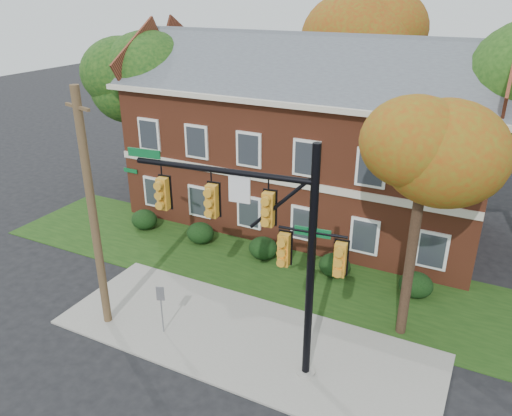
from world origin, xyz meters
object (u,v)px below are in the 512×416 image
at_px(hedge_right, 334,265).
at_px(tree_near_right, 431,163).
at_px(apartment_building, 308,130).
at_px(hedge_center, 263,248).
at_px(traffic_signal, 266,235).
at_px(hedge_far_right, 416,285).
at_px(tree_left_rear, 142,85).
at_px(utility_pole, 93,214).
at_px(tree_far_rear, 379,40).
at_px(sign_post, 161,302).
at_px(hedge_far_left, 144,220).
at_px(hedge_left, 200,233).

relative_size(hedge_right, tree_near_right, 0.16).
bearing_deg(apartment_building, hedge_center, -90.00).
bearing_deg(traffic_signal, hedge_far_right, 53.85).
distance_m(apartment_building, tree_left_rear, 9.94).
bearing_deg(tree_left_rear, utility_pole, -59.58).
xyz_separation_m(tree_left_rear, tree_far_rear, (11.07, 8.96, 2.16)).
height_order(tree_near_right, utility_pole, utility_pole).
distance_m(utility_pole, sign_post, 3.95).
relative_size(hedge_center, utility_pole, 0.16).
bearing_deg(tree_left_rear, hedge_far_right, -13.89).
xyz_separation_m(traffic_signal, utility_pole, (-6.39, -0.58, -0.37)).
bearing_deg(tree_far_rear, sign_post, -96.17).
bearing_deg(hedge_far_left, tree_near_right, -11.27).
xyz_separation_m(apartment_building, hedge_far_right, (7.00, -5.25, -4.46)).
xyz_separation_m(hedge_right, traffic_signal, (-0.23, -6.54, 4.39)).
xyz_separation_m(apartment_building, sign_post, (-0.80, -11.98, -3.62)).
xyz_separation_m(hedge_far_left, tree_near_right, (14.22, -2.83, 6.14)).
relative_size(tree_far_rear, sign_post, 5.73).
height_order(apartment_building, hedge_center, apartment_building).
height_order(hedge_right, tree_near_right, tree_near_right).
bearing_deg(tree_left_rear, hedge_far_left, -56.58).
distance_m(hedge_right, sign_post, 8.03).
distance_m(hedge_far_left, hedge_center, 7.00).
height_order(hedge_left, tree_far_rear, tree_far_rear).
bearing_deg(tree_near_right, utility_pole, -157.47).
height_order(hedge_far_left, tree_far_rear, tree_far_rear).
bearing_deg(tree_near_right, hedge_left, 165.19).
bearing_deg(hedge_left, apartment_building, 56.33).
distance_m(hedge_far_right, tree_left_rear, 18.30).
relative_size(apartment_building, hedge_left, 13.43).
distance_m(tree_far_rear, traffic_signal, 20.12).
xyz_separation_m(apartment_building, tree_far_rear, (1.34, 7.84, 3.86)).
distance_m(apartment_building, sign_post, 12.54).
relative_size(hedge_right, utility_pole, 0.16).
distance_m(hedge_center, traffic_signal, 8.53).
bearing_deg(tree_far_rear, tree_left_rear, -141.03).
bearing_deg(hedge_center, hedge_left, 180.00).
xyz_separation_m(hedge_center, hedge_right, (3.50, 0.00, 0.00)).
xyz_separation_m(hedge_left, hedge_far_right, (10.50, 0.00, 0.00)).
distance_m(tree_near_right, utility_pole, 11.40).
bearing_deg(sign_post, hedge_far_right, 19.44).
height_order(tree_left_rear, utility_pole, utility_pole).
xyz_separation_m(hedge_far_right, tree_left_rear, (-16.73, 4.14, 6.16)).
relative_size(apartment_building, tree_far_rear, 1.63).
xyz_separation_m(hedge_far_left, hedge_far_right, (14.00, 0.00, 0.00)).
distance_m(apartment_building, hedge_right, 7.73).
distance_m(hedge_right, utility_pole, 10.52).
height_order(hedge_far_left, hedge_right, same).
bearing_deg(hedge_right, hedge_center, 180.00).
relative_size(tree_near_right, tree_left_rear, 0.97).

